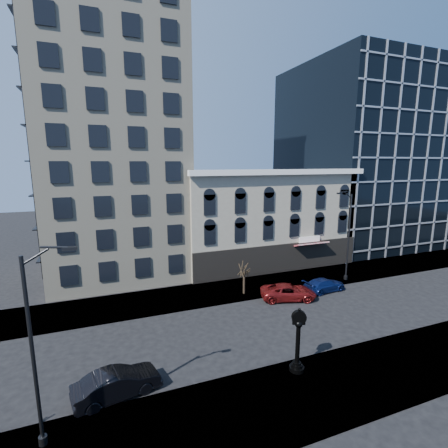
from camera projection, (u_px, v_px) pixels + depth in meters
name	position (u px, v px, depth m)	size (l,w,h in m)	color
ground	(218.00, 335.00, 25.35)	(160.00, 160.00, 0.00)	black
sidewalk_far	(191.00, 296.00, 32.67)	(160.00, 6.00, 0.12)	gray
sidewalk_near	(268.00, 404.00, 18.00)	(160.00, 6.00, 0.12)	gray
cream_tower	(111.00, 109.00, 36.90)	(15.90, 15.40, 42.50)	#BEB398
victorian_row	(262.00, 218.00, 43.03)	(22.60, 11.19, 12.50)	gray
glass_office	(357.00, 158.00, 53.19)	(20.00, 20.15, 28.00)	black
street_clock	(298.00, 343.00, 20.51)	(0.97, 0.97, 4.27)	black
street_lamp_near	(44.00, 295.00, 14.21)	(2.55, 0.46, 9.82)	black
street_lamp_far	(346.00, 212.00, 35.24)	(2.67, 0.67, 10.34)	black
bare_tree_far	(244.00, 267.00, 32.61)	(2.15, 2.15, 3.68)	#2D2316
car_near_b	(117.00, 384.00, 18.57)	(1.70, 4.89, 1.61)	black
car_far_a	(288.00, 292.00, 31.85)	(2.50, 5.42, 1.51)	maroon
car_far_b	(324.00, 285.00, 33.86)	(1.93, 4.74, 1.38)	#0C194C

